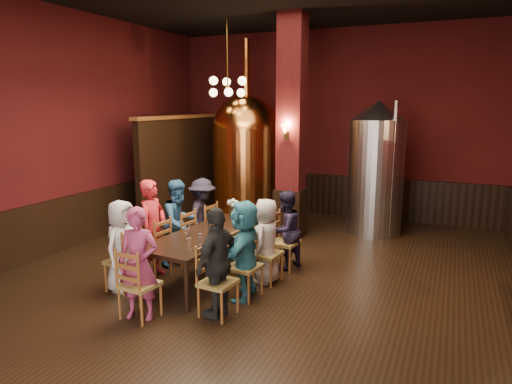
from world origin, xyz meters
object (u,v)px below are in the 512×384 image
at_px(copper_kettle, 247,156).
at_px(steel_vessel, 376,168).
at_px(rose_vase, 232,205).
at_px(person_1, 153,228).
at_px(person_2, 179,222).
at_px(person_0, 122,246).
at_px(dining_table, 209,237).

bearing_deg(copper_kettle, steel_vessel, 1.48).
xyz_separation_m(copper_kettle, rose_vase, (0.94, -2.66, -0.55)).
relative_size(copper_kettle, rose_vase, 12.09).
distance_m(person_1, person_2, 0.66).
bearing_deg(person_2, person_1, -169.35).
relative_size(person_1, person_2, 1.06).
bearing_deg(person_0, copper_kettle, -0.98).
xyz_separation_m(dining_table, person_0, (-0.95, -0.91, -0.00)).
distance_m(person_1, rose_vase, 1.50).
height_order(dining_table, person_2, person_2).
xyz_separation_m(person_0, person_1, (0.07, 0.67, 0.10)).
bearing_deg(copper_kettle, person_2, -86.27).
distance_m(person_2, rose_vase, 0.97).
height_order(person_2, steel_vessel, steel_vessel).
bearing_deg(dining_table, steel_vessel, 68.47).
height_order(person_2, rose_vase, person_2).
bearing_deg(copper_kettle, rose_vase, -70.56).
relative_size(person_2, copper_kettle, 0.35).
bearing_deg(dining_table, person_0, -130.36).
height_order(person_0, rose_vase, person_0).
relative_size(person_0, person_1, 0.87).
relative_size(person_1, rose_vase, 4.56).
distance_m(copper_kettle, steel_vessel, 2.98).
bearing_deg(rose_vase, dining_table, -85.16).
xyz_separation_m(dining_table, rose_vase, (-0.09, 1.01, 0.29)).
xyz_separation_m(person_1, person_2, (0.07, 0.66, -0.05)).
xyz_separation_m(dining_table, person_1, (-0.88, -0.24, 0.10)).
bearing_deg(rose_vase, person_1, -122.33).
bearing_deg(rose_vase, person_0, -114.21).
height_order(dining_table, copper_kettle, copper_kettle).
bearing_deg(rose_vase, person_2, -140.50).
xyz_separation_m(person_0, copper_kettle, (-0.07, 4.58, 0.84)).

